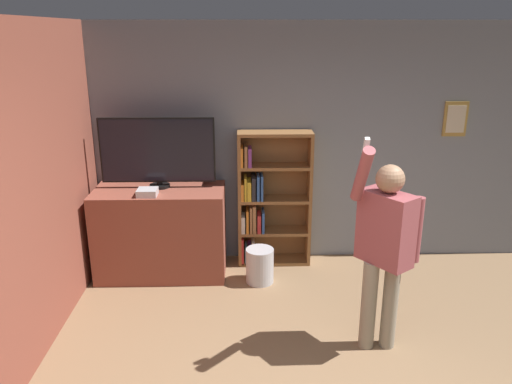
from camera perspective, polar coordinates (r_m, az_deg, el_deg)
The scene contains 8 objects.
wall_back at distance 5.69m, azimuth 4.16°, elevation 5.33°, with size 6.44×0.09×2.70m.
wall_side_brick at distance 4.52m, azimuth -23.56°, elevation 0.47°, with size 0.06×4.60×2.70m.
tv_ledge at distance 5.58m, azimuth -10.77°, elevation -4.50°, with size 1.39×0.68×0.98m.
television at distance 5.39m, azimuth -11.17°, elevation 4.54°, with size 1.21×0.22×0.76m.
game_console at distance 5.23m, azimuth -12.31°, elevation -0.03°, with size 0.20×0.19×0.07m.
bookshelf at distance 5.66m, azimuth 1.35°, elevation -1.05°, with size 0.82×0.28×1.54m.
person at distance 4.15m, azimuth 14.52°, elevation -5.49°, with size 0.58×0.55×1.87m.
waste_bin at distance 5.41m, azimuth 0.44°, elevation -8.40°, with size 0.30×0.30×0.38m.
Camera 1 is at (-0.54, -2.49, 2.60)m, focal length 35.00 mm.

